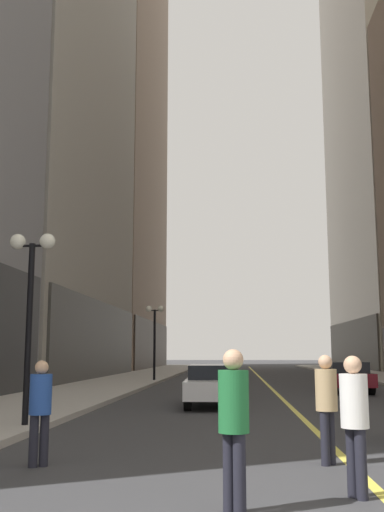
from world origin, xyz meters
TOP-DOWN VIEW (x-y plane):
  - ground_plane at (0.00, 35.00)m, footprint 200.00×200.00m
  - sidewalk_left at (-8.25, 35.00)m, footprint 4.50×78.00m
  - lane_centre_stripe at (0.00, 35.00)m, footprint 0.16×70.00m
  - car_white at (-2.50, 15.46)m, footprint 1.87×4.74m
  - car_maroon at (3.01, 22.36)m, footprint 1.84×4.41m
  - pedestrian_in_white_shirt at (-0.33, 3.06)m, footprint 0.46×0.46m
  - pedestrian_in_tan_trench at (-0.35, 5.21)m, footprint 0.48×0.48m
  - pedestrian_in_green_parka at (-1.80, 2.22)m, footprint 0.48×0.48m
  - pedestrian_in_blue_hoodie at (-4.79, 4.75)m, footprint 0.46×0.46m
  - street_lamp_left_near at (-6.40, 8.74)m, footprint 1.06×0.36m
  - street_lamp_left_far at (-6.40, 30.46)m, footprint 1.06×0.36m

SIDE VIEW (x-z plane):
  - ground_plane at x=0.00m, z-range 0.00..0.00m
  - lane_centre_stripe at x=0.00m, z-range 0.00..0.01m
  - sidewalk_left at x=-8.25m, z-range 0.00..0.15m
  - car_maroon at x=3.01m, z-range 0.06..1.38m
  - car_white at x=-2.50m, z-range 0.06..1.38m
  - pedestrian_in_blue_hoodie at x=-4.79m, z-range 0.13..1.73m
  - pedestrian_in_white_shirt at x=-0.33m, z-range 0.14..1.82m
  - pedestrian_in_tan_trench at x=-0.35m, z-range 0.14..1.82m
  - pedestrian_in_green_parka at x=-1.80m, z-range 0.15..1.91m
  - street_lamp_left_near at x=-6.40m, z-range 1.04..5.47m
  - street_lamp_left_far at x=-6.40m, z-range 1.04..5.47m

